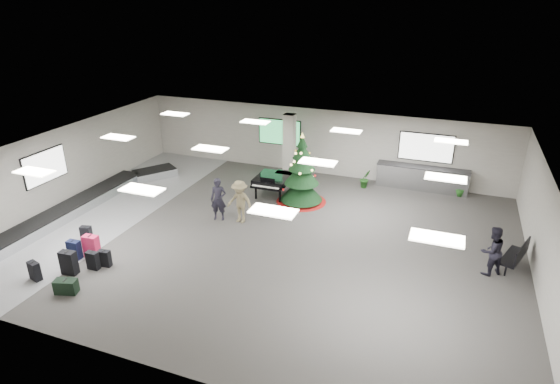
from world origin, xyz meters
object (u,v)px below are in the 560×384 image
at_px(christmas_tree, 302,179).
at_px(potted_plant_left, 365,179).
at_px(traveler_bench, 492,251).
at_px(baggage_carousel, 90,200).
at_px(potted_plant_right, 461,187).
at_px(service_counter, 422,178).
at_px(bench, 517,254).
at_px(traveler_b, 240,202).
at_px(traveler_a, 218,199).
at_px(grand_piano, 272,180).
at_px(pink_suitcase, 91,247).

relative_size(christmas_tree, potted_plant_left, 3.53).
bearing_deg(traveler_bench, christmas_tree, -60.38).
bearing_deg(baggage_carousel, potted_plant_right, 24.34).
distance_m(service_counter, bench, 6.76).
distance_m(traveler_bench, potted_plant_left, 7.66).
bearing_deg(traveler_b, christmas_tree, 66.60).
relative_size(traveler_a, potted_plant_left, 1.98).
height_order(baggage_carousel, potted_plant_right, potted_plant_right).
xyz_separation_m(traveler_a, traveler_b, (0.88, 0.09, 0.00)).
bearing_deg(service_counter, traveler_a, -140.09).
bearing_deg(potted_plant_right, traveler_a, -146.62).
bearing_deg(traveler_b, grand_piano, 93.30).
bearing_deg(baggage_carousel, grand_piano, 28.44).
relative_size(pink_suitcase, bench, 0.52).
relative_size(traveler_bench, potted_plant_left, 1.91).
height_order(service_counter, potted_plant_right, service_counter).
bearing_deg(traveler_b, traveler_a, -166.29).
height_order(pink_suitcase, traveler_b, traveler_b).
xyz_separation_m(christmas_tree, traveler_bench, (7.34, -3.18, -0.22)).
distance_m(traveler_a, traveler_b, 0.88).
xyz_separation_m(service_counter, christmas_tree, (-4.66, -3.23, 0.50)).
height_order(traveler_b, potted_plant_right, traveler_b).
xyz_separation_m(baggage_carousel, potted_plant_right, (14.52, 6.57, 0.20)).
distance_m(service_counter, traveler_a, 9.33).
bearing_deg(potted_plant_right, traveler_b, -144.23).
xyz_separation_m(baggage_carousel, pink_suitcase, (3.01, -3.34, 0.19)).
bearing_deg(traveler_bench, bench, -179.85).
xyz_separation_m(bench, traveler_a, (-10.64, -0.19, 0.32)).
bearing_deg(service_counter, grand_piano, -153.21).
xyz_separation_m(grand_piano, potted_plant_left, (3.63, 2.35, -0.31)).
relative_size(service_counter, bench, 2.56).
height_order(baggage_carousel, traveler_b, traveler_b).
relative_size(grand_piano, bench, 1.17).
height_order(bench, traveler_bench, traveler_bench).
bearing_deg(baggage_carousel, potted_plant_left, 30.05).
bearing_deg(grand_piano, bench, -17.00).
distance_m(christmas_tree, traveler_b, 3.12).
height_order(christmas_tree, potted_plant_right, christmas_tree).
bearing_deg(pink_suitcase, bench, 13.87).
height_order(service_counter, christmas_tree, christmas_tree).
bearing_deg(pink_suitcase, grand_piano, 57.77).
distance_m(traveler_a, traveler_bench, 9.84).
bearing_deg(potted_plant_left, potted_plant_right, 7.51).
bearing_deg(christmas_tree, pink_suitcase, -127.04).
bearing_deg(traveler_a, potted_plant_left, 33.86).
bearing_deg(traveler_a, traveler_b, -8.38).
distance_m(bench, traveler_b, 9.77).
bearing_deg(grand_piano, service_counter, 25.80).
height_order(service_counter, pink_suitcase, service_counter).
bearing_deg(christmas_tree, grand_piano, 172.90).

